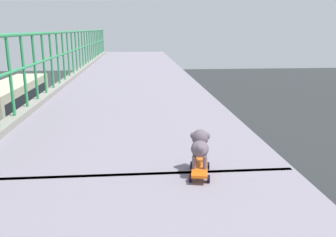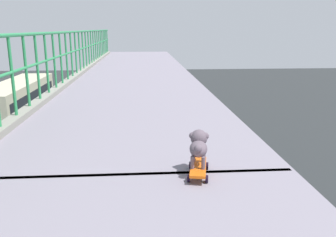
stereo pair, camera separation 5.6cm
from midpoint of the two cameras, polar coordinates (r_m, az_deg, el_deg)
city_bus at (r=28.18m, az=-24.07°, el=2.56°), size 2.74×10.96×3.17m
toy_skateboard at (r=3.25m, az=4.71°, el=-8.04°), size 0.25×0.49×0.09m
small_dog at (r=3.22m, az=4.75°, el=-4.24°), size 0.21×0.36×0.31m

